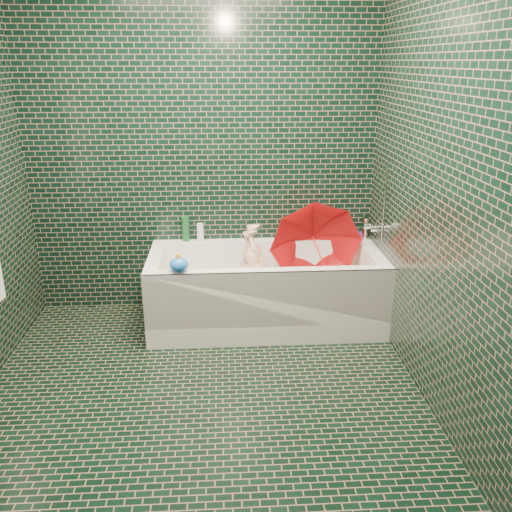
{
  "coord_description": "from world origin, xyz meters",
  "views": [
    {
      "loc": [
        0.15,
        -2.67,
        1.87
      ],
      "look_at": [
        0.37,
        0.82,
        0.61
      ],
      "focal_mm": 38.0,
      "sensor_mm": 36.0,
      "label": 1
    }
  ],
  "objects": [
    {
      "name": "bath_toy",
      "position": [
        -0.15,
        0.7,
        0.6
      ],
      "size": [
        0.15,
        0.13,
        0.12
      ],
      "rotation": [
        0.0,
        0.0,
        -0.23
      ],
      "color": "blue",
      "rests_on": "bathtub"
    },
    {
      "name": "wall_right",
      "position": [
        1.3,
        0.0,
        1.25
      ],
      "size": [
        0.0,
        2.8,
        2.8
      ],
      "primitive_type": "plane",
      "rotation": [
        1.57,
        0.0,
        -1.57
      ],
      "color": "black",
      "rests_on": "floor"
    },
    {
      "name": "bottle_left_short",
      "position": [
        -0.03,
        1.34,
        0.62
      ],
      "size": [
        0.07,
        0.07,
        0.14
      ],
      "primitive_type": "cylinder",
      "rotation": [
        0.0,
        0.0,
        -0.31
      ],
      "color": "white",
      "rests_on": "bathtub"
    },
    {
      "name": "wall_front",
      "position": [
        0.0,
        -1.4,
        1.25
      ],
      "size": [
        2.8,
        0.0,
        2.8
      ],
      "primitive_type": "plane",
      "rotation": [
        -1.57,
        0.0,
        0.0
      ],
      "color": "black",
      "rests_on": "floor"
    },
    {
      "name": "water",
      "position": [
        0.45,
        1.02,
        0.3
      ],
      "size": [
        1.48,
        0.53,
        0.0
      ],
      "primitive_type": "cube",
      "color": "silver",
      "rests_on": "bathtub"
    },
    {
      "name": "soap_bottle_a",
      "position": [
        1.18,
        1.36,
        0.55
      ],
      "size": [
        0.12,
        0.12,
        0.24
      ],
      "primitive_type": "imported",
      "rotation": [
        0.0,
        0.0,
        -0.29
      ],
      "color": "white",
      "rests_on": "bathtub"
    },
    {
      "name": "soap_bottle_b",
      "position": [
        1.22,
        1.31,
        0.55
      ],
      "size": [
        0.09,
        0.09,
        0.18
      ],
      "primitive_type": "imported",
      "rotation": [
        0.0,
        0.0,
        0.11
      ],
      "color": "#46207B",
      "rests_on": "bathtub"
    },
    {
      "name": "floor",
      "position": [
        0.0,
        0.0,
        0.0
      ],
      "size": [
        2.8,
        2.8,
        0.0
      ],
      "primitive_type": "plane",
      "color": "black",
      "rests_on": "ground"
    },
    {
      "name": "rubber_duck",
      "position": [
        1.0,
        1.36,
        0.59
      ],
      "size": [
        0.11,
        0.08,
        0.09
      ],
      "rotation": [
        0.0,
        0.0,
        0.12
      ],
      "color": "yellow",
      "rests_on": "bathtub"
    },
    {
      "name": "wall_back",
      "position": [
        0.0,
        1.4,
        1.25
      ],
      "size": [
        2.8,
        0.0,
        2.8
      ],
      "primitive_type": "plane",
      "rotation": [
        1.57,
        0.0,
        0.0
      ],
      "color": "black",
      "rests_on": "floor"
    },
    {
      "name": "soap_bottle_c",
      "position": [
        1.08,
        1.36,
        0.55
      ],
      "size": [
        0.13,
        0.13,
        0.16
      ],
      "primitive_type": "imported",
      "rotation": [
        0.0,
        0.0,
        0.05
      ],
      "color": "#154C23",
      "rests_on": "bathtub"
    },
    {
      "name": "bottle_left_tall",
      "position": [
        -0.15,
        1.37,
        0.65
      ],
      "size": [
        0.07,
        0.07,
        0.19
      ],
      "primitive_type": "cylinder",
      "rotation": [
        0.0,
        0.0,
        0.1
      ],
      "color": "#154C23",
      "rests_on": "bathtub"
    },
    {
      "name": "bathtub",
      "position": [
        0.45,
        1.01,
        0.21
      ],
      "size": [
        1.7,
        0.75,
        0.55
      ],
      "color": "white",
      "rests_on": "floor"
    },
    {
      "name": "umbrella",
      "position": [
        0.84,
        1.06,
        0.55
      ],
      "size": [
        0.87,
        0.77,
        0.91
      ],
      "primitive_type": "imported",
      "rotation": [
        0.16,
        -0.48,
        -0.06
      ],
      "color": "red",
      "rests_on": "bathtub"
    },
    {
      "name": "bath_mat",
      "position": [
        0.45,
        1.02,
        0.16
      ],
      "size": [
        1.35,
        0.47,
        0.01
      ],
      "primitive_type": "cube",
      "color": "green",
      "rests_on": "bathtub"
    },
    {
      "name": "faucet",
      "position": [
        1.26,
        1.02,
        0.77
      ],
      "size": [
        0.18,
        0.19,
        0.55
      ],
      "color": "silver",
      "rests_on": "wall_right"
    },
    {
      "name": "child",
      "position": [
        0.4,
        0.98,
        0.31
      ],
      "size": [
        0.97,
        0.55,
        0.35
      ],
      "primitive_type": "imported",
      "rotation": [
        -1.41,
        0.0,
        -1.83
      ],
      "color": "tan",
      "rests_on": "bathtub"
    },
    {
      "name": "bottle_right_tall",
      "position": [
        1.11,
        1.34,
        0.65
      ],
      "size": [
        0.07,
        0.07,
        0.21
      ],
      "primitive_type": "cylinder",
      "rotation": [
        0.0,
        0.0,
        -0.31
      ],
      "color": "#154C23",
      "rests_on": "bathtub"
    },
    {
      "name": "bottle_right_pump",
      "position": [
        1.25,
        1.31,
        0.64
      ],
      "size": [
        0.06,
        0.06,
        0.18
      ],
      "primitive_type": "cylinder",
      "rotation": [
        0.0,
        0.0,
        0.27
      ],
      "color": "silver",
      "rests_on": "bathtub"
    }
  ]
}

